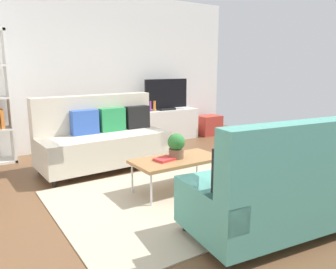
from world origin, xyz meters
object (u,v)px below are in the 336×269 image
at_px(couch_beige, 103,139).
at_px(couch_green, 289,187).
at_px(coffee_table, 177,161).
at_px(bottle_0, 150,106).
at_px(table_book_0, 165,159).
at_px(bottle_1, 154,106).
at_px(storage_trunk, 209,125).
at_px(potted_plant, 176,145).
at_px(vase_0, 140,107).
at_px(tv, 166,95).
at_px(tv_console, 166,125).

height_order(couch_beige, couch_green, same).
xyz_separation_m(couch_green, coffee_table, (-0.27, 1.42, -0.05)).
bearing_deg(bottle_0, table_book_0, -116.45).
relative_size(couch_green, bottle_1, 9.44).
xyz_separation_m(storage_trunk, potted_plant, (-2.59, -2.46, 0.36)).
xyz_separation_m(couch_beige, table_book_0, (0.22, -1.41, -0.02)).
distance_m(storage_trunk, table_book_0, 3.70).
xyz_separation_m(couch_green, vase_0, (0.64, 4.04, 0.29)).
xyz_separation_m(table_book_0, bottle_0, (1.25, 2.52, 0.31)).
distance_m(couch_green, tv, 4.19).
bearing_deg(vase_0, table_book_0, -112.41).
bearing_deg(tv, table_book_0, -123.09).
distance_m(table_book_0, vase_0, 2.84).
height_order(coffee_table, tv_console, tv_console).
height_order(vase_0, bottle_0, bottle_0).
bearing_deg(vase_0, storage_trunk, -5.10).
xyz_separation_m(storage_trunk, vase_0, (-1.68, 0.15, 0.52)).
bearing_deg(storage_trunk, potted_plant, -136.48).
height_order(couch_beige, bottle_0, couch_beige).
bearing_deg(potted_plant, bottle_0, 66.69).
bearing_deg(couch_beige, table_book_0, 96.44).
bearing_deg(table_book_0, tv_console, 57.11).
relative_size(coffee_table, vase_0, 5.66).
distance_m(potted_plant, bottle_0, 2.74).
bearing_deg(storage_trunk, tv_console, 174.81).
bearing_deg(tv, couch_green, -107.04).
height_order(couch_beige, vase_0, couch_beige).
bearing_deg(couch_beige, couch_green, 100.57).
relative_size(storage_trunk, table_book_0, 2.17).
height_order(storage_trunk, potted_plant, potted_plant).
bearing_deg(coffee_table, couch_beige, 105.35).
height_order(couch_green, table_book_0, couch_green).
distance_m(couch_green, potted_plant, 1.47).
distance_m(storage_trunk, potted_plant, 3.58).
relative_size(coffee_table, bottle_0, 5.25).
distance_m(tv_console, potted_plant, 2.97).
height_order(storage_trunk, table_book_0, table_book_0).
xyz_separation_m(couch_beige, storage_trunk, (2.98, 1.05, -0.23)).
xyz_separation_m(tv_console, bottle_0, (-0.40, -0.04, 0.42)).
distance_m(couch_beige, vase_0, 1.79).
bearing_deg(tv_console, coffee_table, -120.09).
relative_size(couch_green, vase_0, 10.24).
height_order(potted_plant, bottle_0, bottle_0).
bearing_deg(storage_trunk, tv, 175.84).
bearing_deg(coffee_table, table_book_0, 176.25).
relative_size(couch_beige, coffee_table, 1.76).
bearing_deg(bottle_1, storage_trunk, -2.44).
bearing_deg(potted_plant, couch_green, -79.39).
bearing_deg(bottle_0, vase_0, 153.15).
xyz_separation_m(coffee_table, bottle_0, (1.09, 2.53, 0.35)).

